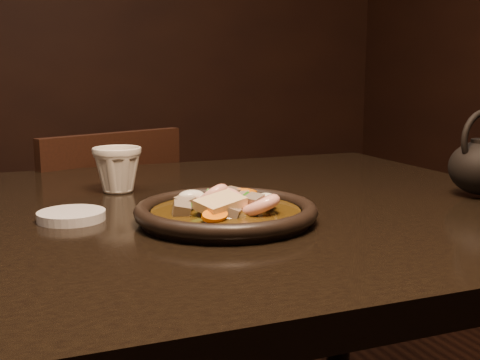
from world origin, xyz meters
name	(u,v)px	position (x,y,z in m)	size (l,w,h in m)	color
table	(47,270)	(0.00, 0.00, 0.67)	(1.60, 0.90, 0.75)	black
chair	(93,277)	(0.14, 0.60, 0.45)	(0.51, 0.51, 0.82)	black
plate	(226,213)	(0.23, -0.11, 0.76)	(0.26, 0.26, 0.03)	black
stirfry	(227,208)	(0.24, -0.11, 0.77)	(0.15, 0.16, 0.05)	#352309
soy_dish	(71,216)	(0.04, -0.03, 0.76)	(0.09, 0.09, 0.01)	silver
tea_cup	(117,168)	(0.13, 0.15, 0.79)	(0.08, 0.08, 0.08)	silver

